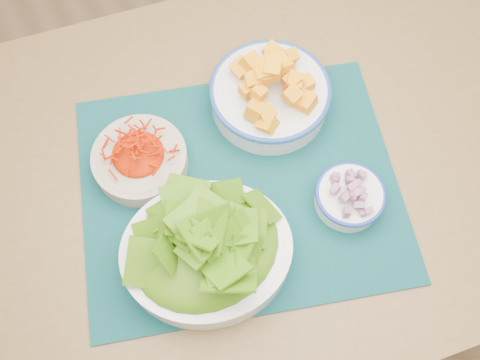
{
  "coord_description": "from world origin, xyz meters",
  "views": [
    {
      "loc": [
        -0.6,
        -0.59,
        1.65
      ],
      "look_at": [
        -0.42,
        -0.24,
        0.78
      ],
      "focal_mm": 40.0,
      "sensor_mm": 36.0,
      "label": 1
    }
  ],
  "objects_px": {
    "table": "(272,175)",
    "squash_bowl": "(270,90)",
    "onion_bowl": "(350,195)",
    "placemat": "(240,187)",
    "carrot_bowl": "(139,157)",
    "lettuce_bowl": "(206,249)"
  },
  "relations": [
    {
      "from": "placemat",
      "to": "carrot_bowl",
      "type": "relative_size",
      "value": 2.77
    },
    {
      "from": "lettuce_bowl",
      "to": "onion_bowl",
      "type": "bearing_deg",
      "value": 13.16
    },
    {
      "from": "table",
      "to": "onion_bowl",
      "type": "distance_m",
      "value": 0.21
    },
    {
      "from": "squash_bowl",
      "to": "onion_bowl",
      "type": "xyz_separation_m",
      "value": [
        0.03,
        -0.25,
        -0.02
      ]
    },
    {
      "from": "carrot_bowl",
      "to": "lettuce_bowl",
      "type": "height_order",
      "value": "lettuce_bowl"
    },
    {
      "from": "placemat",
      "to": "lettuce_bowl",
      "type": "height_order",
      "value": "lettuce_bowl"
    },
    {
      "from": "placemat",
      "to": "squash_bowl",
      "type": "height_order",
      "value": "squash_bowl"
    },
    {
      "from": "table",
      "to": "squash_bowl",
      "type": "relative_size",
      "value": 5.19
    },
    {
      "from": "lettuce_bowl",
      "to": "onion_bowl",
      "type": "xyz_separation_m",
      "value": [
        0.27,
        -0.02,
        -0.03
      ]
    },
    {
      "from": "carrot_bowl",
      "to": "lettuce_bowl",
      "type": "distance_m",
      "value": 0.22
    },
    {
      "from": "placemat",
      "to": "onion_bowl",
      "type": "bearing_deg",
      "value": -18.99
    },
    {
      "from": "table",
      "to": "placemat",
      "type": "xyz_separation_m",
      "value": [
        -0.09,
        -0.03,
        0.09
      ]
    },
    {
      "from": "carrot_bowl",
      "to": "onion_bowl",
      "type": "relative_size",
      "value": 1.56
    },
    {
      "from": "squash_bowl",
      "to": "lettuce_bowl",
      "type": "bearing_deg",
      "value": -137.08
    },
    {
      "from": "table",
      "to": "carrot_bowl",
      "type": "bearing_deg",
      "value": 166.51
    },
    {
      "from": "squash_bowl",
      "to": "onion_bowl",
      "type": "relative_size",
      "value": 2.05
    },
    {
      "from": "carrot_bowl",
      "to": "lettuce_bowl",
      "type": "bearing_deg",
      "value": -82.04
    },
    {
      "from": "table",
      "to": "placemat",
      "type": "distance_m",
      "value": 0.13
    },
    {
      "from": "onion_bowl",
      "to": "placemat",
      "type": "bearing_deg",
      "value": 143.8
    },
    {
      "from": "carrot_bowl",
      "to": "lettuce_bowl",
      "type": "relative_size",
      "value": 0.6
    },
    {
      "from": "table",
      "to": "carrot_bowl",
      "type": "distance_m",
      "value": 0.28
    },
    {
      "from": "placemat",
      "to": "onion_bowl",
      "type": "relative_size",
      "value": 4.33
    }
  ]
}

